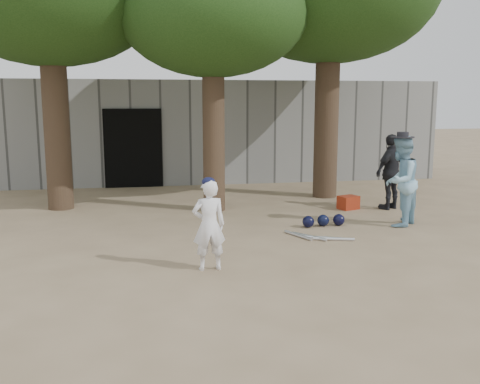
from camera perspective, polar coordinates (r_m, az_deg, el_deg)
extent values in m
plane|color=#937C5E|center=(7.88, -3.02, -8.18)|extent=(70.00, 70.00, 0.00)
imported|color=white|center=(7.68, -3.33, -3.55)|extent=(0.50, 0.34, 1.32)
imported|color=#89BBD5|center=(10.80, 16.74, 1.12)|extent=(1.08, 1.08, 1.76)
imported|color=black|center=(12.43, 15.85, 2.08)|extent=(1.07, 0.82, 1.69)
cube|color=maroon|center=(12.29, 11.48, -1.11)|extent=(0.50, 0.45, 0.30)
cube|color=gray|center=(15.49, -6.90, 6.26)|extent=(16.00, 0.35, 3.00)
cube|color=black|center=(15.30, -11.32, 4.59)|extent=(1.60, 0.08, 2.20)
cube|color=slate|center=(17.99, -7.40, 6.72)|extent=(16.00, 5.00, 3.00)
sphere|color=black|center=(10.40, 7.29, -3.16)|extent=(0.23, 0.23, 0.23)
sphere|color=black|center=(10.55, 8.86, -3.01)|extent=(0.23, 0.23, 0.23)
sphere|color=black|center=(10.65, 10.49, -2.93)|extent=(0.23, 0.23, 0.23)
cylinder|color=silver|center=(9.70, 6.22, -4.61)|extent=(0.34, 0.68, 0.06)
cylinder|color=silver|center=(9.64, 7.45, -4.73)|extent=(0.47, 0.62, 0.06)
cylinder|color=silver|center=(9.59, 8.70, -4.84)|extent=(0.68, 0.34, 0.06)
cylinder|color=silver|center=(9.54, 9.96, -4.95)|extent=(0.71, 0.26, 0.06)
cylinder|color=brown|center=(12.58, -19.19, 10.70)|extent=(0.56, 0.56, 5.50)
cylinder|color=brown|center=(11.74, -2.85, 10.11)|extent=(0.48, 0.48, 5.00)
ellipsoid|color=#284C19|center=(11.87, -2.93, 18.34)|extent=(4.00, 4.00, 2.60)
cylinder|color=brown|center=(13.63, 9.31, 11.63)|extent=(0.60, 0.60, 5.80)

